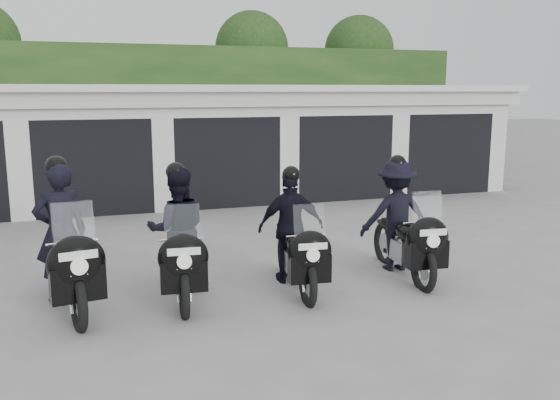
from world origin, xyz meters
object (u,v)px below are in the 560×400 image
object	(u,v)px
police_bike_b	(179,238)
police_bike_d	(400,222)
police_bike_c	(294,235)
police_bike_a	(65,248)

from	to	relation	value
police_bike_b	police_bike_d	world-z (taller)	police_bike_b
police_bike_b	police_bike_c	size ratio (longest dim) A/B	1.06
police_bike_a	police_bike_d	bearing A→B (deg)	-9.83
police_bike_c	police_bike_d	world-z (taller)	police_bike_d
police_bike_a	police_bike_c	world-z (taller)	police_bike_a
police_bike_a	police_bike_c	size ratio (longest dim) A/B	1.13
police_bike_a	police_bike_b	bearing A→B (deg)	-7.07
police_bike_a	police_bike_d	xyz separation A→B (m)	(4.94, 0.00, -0.00)
police_bike_d	police_bike_c	bearing A→B (deg)	-171.97
police_bike_b	police_bike_c	bearing A→B (deg)	-0.16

